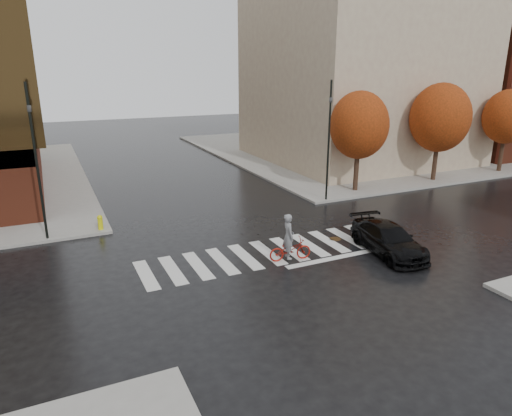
% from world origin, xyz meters
% --- Properties ---
extents(ground, '(120.00, 120.00, 0.00)m').
position_xyz_m(ground, '(0.00, 0.00, 0.00)').
color(ground, black).
rests_on(ground, ground).
extents(sidewalk_ne, '(30.00, 30.00, 0.15)m').
position_xyz_m(sidewalk_ne, '(21.00, 21.00, 0.07)').
color(sidewalk_ne, gray).
rests_on(sidewalk_ne, ground).
extents(crosswalk, '(12.00, 3.00, 0.01)m').
position_xyz_m(crosswalk, '(0.00, 0.50, 0.01)').
color(crosswalk, silver).
rests_on(crosswalk, ground).
extents(building_ne_tan, '(16.00, 16.00, 18.00)m').
position_xyz_m(building_ne_tan, '(17.00, 17.00, 9.15)').
color(building_ne_tan, tan).
rests_on(building_ne_tan, sidewalk_ne).
extents(building_ne_brick, '(14.00, 14.00, 14.00)m').
position_xyz_m(building_ne_brick, '(33.00, 16.00, 7.15)').
color(building_ne_brick, maroon).
rests_on(building_ne_brick, sidewalk_ne).
extents(tree_ne_a, '(3.80, 3.80, 6.50)m').
position_xyz_m(tree_ne_a, '(10.00, 7.40, 4.46)').
color(tree_ne_a, black).
rests_on(tree_ne_a, sidewalk_ne).
extents(tree_ne_b, '(4.20, 4.20, 6.89)m').
position_xyz_m(tree_ne_b, '(17.00, 7.40, 4.62)').
color(tree_ne_b, black).
rests_on(tree_ne_b, sidewalk_ne).
extents(tree_ne_c, '(3.60, 3.60, 6.31)m').
position_xyz_m(tree_ne_c, '(24.00, 7.40, 4.37)').
color(tree_ne_c, black).
rests_on(tree_ne_c, sidewalk_ne).
extents(sedan, '(2.43, 4.75, 1.32)m').
position_xyz_m(sedan, '(4.92, -1.80, 0.66)').
color(sedan, black).
rests_on(sedan, ground).
extents(cyclist, '(1.95, 0.96, 2.12)m').
position_xyz_m(cyclist, '(0.49, -0.65, 0.72)').
color(cyclist, '#9D180E').
rests_on(cyclist, ground).
extents(traffic_light_nw, '(0.22, 0.20, 7.31)m').
position_xyz_m(traffic_light_nw, '(-9.00, 6.30, 4.31)').
color(traffic_light_nw, black).
rests_on(traffic_light_nw, sidewalk_nw).
extents(traffic_light_ne, '(0.18, 0.21, 7.21)m').
position_xyz_m(traffic_light_ne, '(6.96, 6.30, 4.24)').
color(traffic_light_ne, black).
rests_on(traffic_light_ne, sidewalk_ne).
extents(fire_hydrant, '(0.27, 0.27, 0.76)m').
position_xyz_m(fire_hydrant, '(-6.50, 6.50, 0.57)').
color(fire_hydrant, '#D4D30C').
rests_on(fire_hydrant, sidewalk_nw).
extents(manhole, '(0.74, 0.74, 0.01)m').
position_xyz_m(manhole, '(3.77, 0.63, 0.01)').
color(manhole, '#4E361C').
rests_on(manhole, ground).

